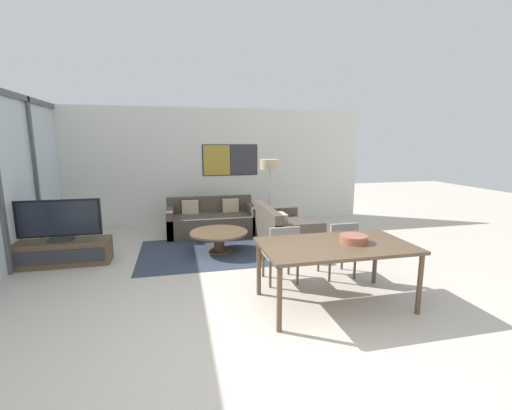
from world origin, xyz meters
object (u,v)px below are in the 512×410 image
Objects in this scene: fruit_bowl at (353,238)px; sofa_main at (211,221)px; television at (59,220)px; dining_chair_centre at (339,246)px; coffee_table at (219,236)px; dining_chair_left at (282,251)px; sofa_side at (283,232)px; tv_console at (63,253)px; floor_lamp at (270,168)px; dining_table at (336,249)px.

sofa_main is at bearing 110.32° from fruit_bowl.
television is 1.49× the size of dining_chair_centre.
television is 1.20× the size of coffee_table.
coffee_table is at bearing 113.30° from dining_chair_left.
sofa_side is (1.26, -1.26, -0.00)m from sofa_main.
fruit_bowl reaches higher than dining_chair_centre.
sofa_side is at bearing 92.87° from fruit_bowl.
tv_console is at bearing 93.30° from sofa_side.
floor_lamp is at bearing -7.06° from sofa_main.
dining_chair_left is at bearing -179.18° from dining_chair_centre.
fruit_bowl is at bearing -59.66° from coffee_table.
dining_chair_centre is (1.59, -2.99, 0.22)m from sofa_main.
fruit_bowl reaches higher than tv_console.
coffee_table is (2.59, 0.10, 0.08)m from tv_console.
television is at bearing -161.27° from floor_lamp.
television is 0.66× the size of sofa_main.
dining_table is 0.91m from dining_chair_left.
dining_chair_centre is at bearing 0.82° from dining_chair_left.
television is 3.02m from sofa_main.
tv_console is 4.41m from dining_table.
television is at bearing 90.00° from tv_console.
floor_lamp is (1.29, -0.16, 1.15)m from sofa_main.
floor_lamp reaches higher than dining_chair_left.
sofa_main is 1.19× the size of floor_lamp.
tv_console is at bearing 150.31° from fruit_bowl.
sofa_main is 1.05× the size of dining_table.
dining_table is at bearing -59.62° from dining_chair_left.
television reaches higher than coffee_table.
television reaches higher than dining_chair_centre.
dining_chair_left is (3.29, -1.52, 0.28)m from tv_console.
sofa_side is 1.59m from floor_lamp.
fruit_bowl is (1.39, -3.75, 0.56)m from sofa_main.
fruit_bowl reaches higher than coffee_table.
dining_table reaches higher than tv_console.
dining_chair_centre is 2.99m from floor_lamp.
tv_console is at bearing 155.19° from dining_chair_left.
coffee_table is 0.58× the size of dining_table.
coffee_table is at bearing 2.21° from television.
floor_lamp is at bearing 18.74° from tv_console.
dining_chair_centre is (0.89, 0.01, 0.00)m from dining_chair_left.
coffee_table is 2.80m from fruit_bowl.
sofa_side is 1.90× the size of dining_chair_left.
sofa_side reaches higher than tv_console.
tv_console is 3.64m from dining_chair_left.
tv_console is 0.92× the size of floor_lamp.
television is at bearing 93.29° from sofa_side.
floor_lamp is (1.29, 1.22, 1.13)m from coffee_table.
tv_console is 1.74× the size of dining_chair_centre.
tv_console is at bearing -150.34° from sofa_main.
television is 3.89m from sofa_side.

